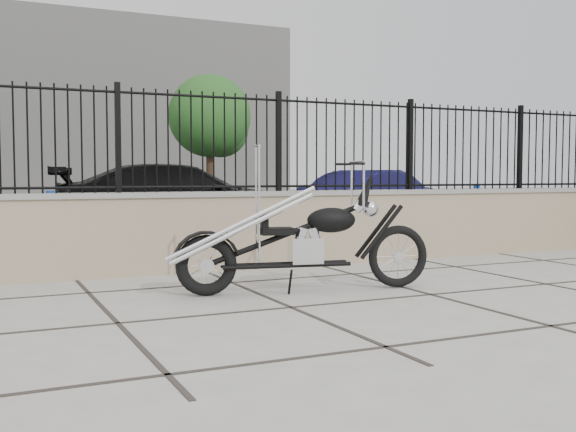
{
  "coord_description": "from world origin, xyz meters",
  "views": [
    {
      "loc": [
        -2.48,
        -5.28,
        1.16
      ],
      "look_at": [
        0.43,
        0.98,
        0.74
      ],
      "focal_mm": 42.0,
      "sensor_mm": 36.0,
      "label": 1
    }
  ],
  "objects": [
    {
      "name": "ground_plane",
      "position": [
        0.0,
        0.0,
        0.0
      ],
      "size": [
        90.0,
        90.0,
        0.0
      ],
      "primitive_type": "plane",
      "color": "#99968E",
      "rests_on": "ground"
    },
    {
      "name": "parking_lot",
      "position": [
        0.0,
        12.5,
        0.0
      ],
      "size": [
        30.0,
        30.0,
        0.0
      ],
      "primitive_type": "plane",
      "color": "black",
      "rests_on": "ground"
    },
    {
      "name": "retaining_wall",
      "position": [
        0.0,
        2.5,
        0.48
      ],
      "size": [
        14.0,
        0.36,
        0.96
      ],
      "primitive_type": "cube",
      "color": "gray",
      "rests_on": "ground_plane"
    },
    {
      "name": "iron_fence",
      "position": [
        0.0,
        2.5,
        1.56
      ],
      "size": [
        14.0,
        0.08,
        1.2
      ],
      "primitive_type": "cube",
      "color": "black",
      "rests_on": "retaining_wall"
    },
    {
      "name": "background_building",
      "position": [
        0.0,
        26.5,
        4.0
      ],
      "size": [
        22.0,
        6.0,
        8.0
      ],
      "primitive_type": "cube",
      "color": "beige",
      "rests_on": "ground_plane"
    },
    {
      "name": "chopper_motorcycle",
      "position": [
        0.43,
        0.68,
        0.74
      ],
      "size": [
        2.5,
        0.89,
        1.48
      ],
      "primitive_type": null,
      "rotation": [
        0.0,
        0.0,
        -0.19
      ],
      "color": "black",
      "rests_on": "ground_plane"
    },
    {
      "name": "car_black",
      "position": [
        1.08,
        7.12,
        0.68
      ],
      "size": [
        4.99,
        2.73,
        1.37
      ],
      "primitive_type": "imported",
      "rotation": [
        0.0,
        0.0,
        1.39
      ],
      "color": "black",
      "rests_on": "parking_lot"
    },
    {
      "name": "car_blue",
      "position": [
        5.55,
        7.29,
        0.63
      ],
      "size": [
        4.08,
        2.62,
        1.27
      ],
      "primitive_type": "imported",
      "rotation": [
        0.0,
        0.0,
        1.93
      ],
      "color": "#100F38",
      "rests_on": "parking_lot"
    },
    {
      "name": "bollard_a",
      "position": [
        -1.56,
        4.36,
        0.47
      ],
      "size": [
        0.13,
        0.13,
        0.95
      ],
      "primitive_type": "cylinder",
      "rotation": [
        0.0,
        0.0,
        -0.14
      ],
      "color": "#0B3DB0",
      "rests_on": "ground_plane"
    },
    {
      "name": "bollard_b",
      "position": [
        2.7,
        4.62,
        0.43
      ],
      "size": [
        0.11,
        0.11,
        0.85
      ],
      "primitive_type": "cylinder",
      "rotation": [
        0.0,
        0.0,
        -0.07
      ],
      "color": "blue",
      "rests_on": "ground_plane"
    },
    {
      "name": "bollard_c",
      "position": [
        5.89,
        4.49,
        0.49
      ],
      "size": [
        0.15,
        0.15,
        0.98
      ],
      "primitive_type": "cylinder",
      "rotation": [
        0.0,
        0.0,
        -0.29
      ],
      "color": "#0A3CA4",
      "rests_on": "ground_plane"
    },
    {
      "name": "tree_right",
      "position": [
        4.71,
        16.44,
        3.27
      ],
      "size": [
        2.77,
        2.77,
        4.67
      ],
      "rotation": [
        0.0,
        0.0,
        0.39
      ],
      "color": "#382619",
      "rests_on": "ground_plane"
    }
  ]
}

